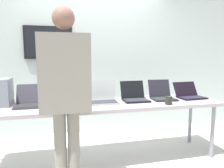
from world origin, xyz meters
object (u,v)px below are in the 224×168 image
Objects in this scene: laptop_station_0 at (31,101)px; coffee_mug at (169,100)px; laptop_station_3 at (134,96)px; laptop_station_5 at (190,94)px; workbench at (104,107)px; laptop_station_1 at (68,100)px; person at (65,86)px; laptop_station_2 at (102,98)px; laptop_station_4 at (162,95)px.

coffee_mug is (1.63, -0.32, -0.01)m from laptop_station_0.
laptop_station_3 reaches higher than laptop_station_5.
workbench is 0.88m from laptop_station_0.
laptop_station_1 is 0.22× the size of person.
workbench is 30.86× the size of coffee_mug.
person reaches higher than laptop_station_2.
laptop_station_4 is at bearing 178.18° from laptop_station_5.
laptop_station_2 is 1.26m from laptop_station_5.
laptop_station_3 is 3.45× the size of coffee_mug.
laptop_station_1 reaches higher than coffee_mug.
person reaches higher than laptop_station_1.
person is at bearing -92.85° from laptop_station_1.
laptop_station_1 reaches higher than laptop_station_5.
workbench is 7.82× the size of laptop_station_5.
coffee_mug is at bearing -21.80° from laptop_station_2.
laptop_station_0 is 2.12m from laptop_station_5.
person is 1.31m from coffee_mug.
laptop_station_3 reaches higher than workbench.
workbench is 1.72× the size of person.
laptop_station_3 is (0.43, 0.07, 0.11)m from workbench.
laptop_station_4 reaches higher than laptop_station_5.
laptop_station_5 is (2.12, -0.01, -0.01)m from laptop_station_0.
laptop_station_0 reaches higher than laptop_station_1.
laptop_station_5 is 3.95× the size of coffee_mug.
person is (-0.47, -0.62, 0.37)m from workbench.
workbench is at bearing -177.31° from laptop_station_5.
laptop_station_2 is at bearing -1.10° from laptop_station_0.
person reaches higher than laptop_station_3.
person is (-0.46, -0.68, 0.25)m from laptop_station_2.
coffee_mug is at bearing -14.73° from laptop_station_1.
laptop_station_3 reaches higher than laptop_station_1.
laptop_station_0 is at bearing 178.91° from laptop_station_1.
laptop_station_3 is (0.87, 0.01, 0.00)m from laptop_station_1.
workbench is at bearing -4.76° from laptop_station_0.
laptop_station_0 is at bearing 178.90° from laptop_station_2.
laptop_station_0 is 3.68× the size of coffee_mug.
laptop_station_0 is at bearing 179.64° from laptop_station_5.
workbench is 0.81m from coffee_mug.
laptop_station_4 is (0.84, 0.02, -0.00)m from laptop_station_2.
laptop_station_4 reaches higher than workbench.
laptop_station_1 is 1.27m from laptop_station_4.
laptop_station_1 is 0.98× the size of laptop_station_5.
laptop_station_3 is (1.30, -0.00, 0.00)m from laptop_station_0.
laptop_station_3 is at bearing 1.84° from laptop_station_2.
laptop_station_0 is 0.86m from laptop_station_2.
person is (-0.90, -0.69, 0.26)m from laptop_station_3.
person reaches higher than workbench.
person reaches higher than laptop_station_4.
workbench is 0.45m from laptop_station_3.
laptop_station_3 is at bearing 179.25° from laptop_station_5.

